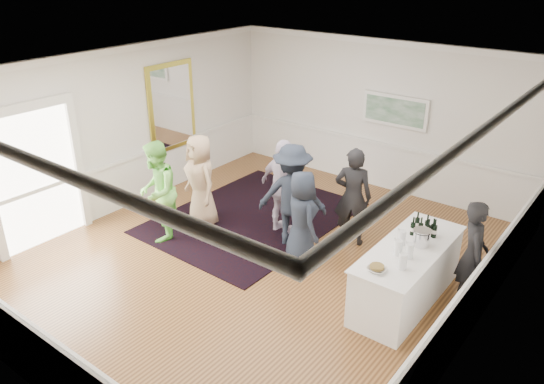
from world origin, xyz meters
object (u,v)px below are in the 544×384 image
Objects in this scene: guest_navy at (302,218)px; guest_tan at (201,181)px; guest_green at (157,192)px; guest_dark_a at (292,195)px; nut_bowl at (377,268)px; guest_lilac at (284,188)px; ice_bucket at (422,238)px; serving_table at (407,274)px; bartender at (473,255)px; guest_dark_b at (353,197)px.

guest_tan is at bearing 31.53° from guest_navy.
guest_green is 0.99× the size of guest_dark_a.
guest_green is 4.27m from nut_bowl.
guest_dark_a is (2.00, 1.31, 0.01)m from guest_green.
guest_lilac reaches higher than ice_bucket.
guest_navy is at bearing 155.11° from nut_bowl.
nut_bowl is (4.05, -0.79, 0.06)m from guest_tan.
guest_lilac is (1.65, 1.53, -0.02)m from guest_green.
serving_table is at bearing 65.47° from guest_green.
nut_bowl is at bearing 120.23° from bartender.
guest_tan is 1.58m from guest_lilac.
guest_tan is 1.10× the size of guest_navy.
nut_bowl is (-0.85, -1.31, 0.11)m from bartender.
guest_green is at bearing -168.17° from serving_table.
guest_dark_a reaches higher than guest_tan.
guest_navy reaches higher than serving_table.
ice_bucket is (0.09, 0.15, 0.57)m from serving_table.
guest_green is 1.13× the size of guest_navy.
guest_lilac is 0.41m from guest_dark_a.
guest_dark_b is at bearing -76.96° from guest_navy.
guest_navy is 1.99m from ice_bucket.
guest_dark_a reaches higher than serving_table.
bartender is at bearing 31.74° from serving_table.
guest_navy is at bearing 113.30° from guest_dark_a.
serving_table is at bearing 143.94° from guest_dark_a.
nut_bowl is (2.62, -1.46, 0.05)m from guest_lilac.
guest_green is at bearing -166.56° from ice_bucket.
guest_green reaches higher than guest_navy.
guest_dark_b is at bearing -168.80° from guest_dark_a.
ice_bucket is at bearing 20.75° from guest_tan.
bartender is at bearing -138.76° from guest_navy.
guest_dark_b is 1.11× the size of guest_navy.
ice_bucket is (4.46, 1.07, 0.11)m from guest_green.
guest_tan reaches higher than ice_bucket.
guest_navy is 6.23× the size of ice_bucket.
bartender is at bearing 154.65° from guest_dark_a.
ice_bucket is at bearing 79.04° from nut_bowl.
guest_lilac is 0.97× the size of guest_dark_a.
guest_dark_b is at bearing 40.73° from guest_tan.
guest_tan is (-4.90, -0.52, 0.05)m from bartender.
guest_tan is 0.89m from guest_green.
serving_table is 1.23× the size of guest_green.
guest_dark_b is (-1.53, 1.04, 0.44)m from serving_table.
guest_navy is (2.49, 0.89, -0.11)m from guest_green.
guest_lilac is at bearing 60.73° from bartender.
bartender is 2.67m from guest_navy.
serving_table is 2.82m from guest_lilac.
guest_tan is at bearing 129.39° from guest_green.
guest_dark_b is (1.18, 0.43, -0.00)m from guest_lilac.
guest_tan is 0.99× the size of guest_lilac.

